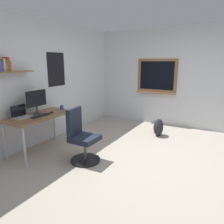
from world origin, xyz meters
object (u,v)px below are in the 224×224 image
at_px(office_chair, 82,139).
at_px(backpack, 158,127).
at_px(coffee_mug, 62,107).
at_px(monitor_primary, 36,100).
at_px(desk, 40,119).
at_px(keyboard, 40,116).
at_px(laptop, 21,115).
at_px(computer_mouse, 51,112).

distance_m(office_chair, backpack, 2.10).
bearing_deg(coffee_mug, monitor_primary, 165.90).
height_order(desk, monitor_primary, monitor_primary).
xyz_separation_m(monitor_primary, backpack, (1.94, -1.84, -0.79)).
bearing_deg(desk, monitor_primary, 72.17).
xyz_separation_m(office_chair, backpack, (1.94, -0.78, -0.20)).
height_order(desk, office_chair, office_chair).
bearing_deg(backpack, keyboard, 140.84).
relative_size(laptop, computer_mouse, 2.98).
distance_m(keyboard, coffee_mug, 0.64).
distance_m(desk, computer_mouse, 0.25).
bearing_deg(keyboard, monitor_primary, 61.45).
bearing_deg(laptop, coffee_mug, -11.85).
xyz_separation_m(computer_mouse, backpack, (1.76, -1.66, -0.54)).
relative_size(laptop, backpack, 0.76).
bearing_deg(computer_mouse, keyboard, 180.00).
relative_size(desk, office_chair, 1.41).
distance_m(office_chair, keyboard, 0.94).
relative_size(keyboard, backpack, 0.91).
relative_size(keyboard, computer_mouse, 3.56).
relative_size(desk, keyboard, 3.63).
relative_size(laptop, keyboard, 0.84).
xyz_separation_m(office_chair, computer_mouse, (0.18, 0.87, 0.34)).
bearing_deg(desk, coffee_mug, -3.07).
bearing_deg(office_chair, computer_mouse, 78.40).
bearing_deg(laptop, keyboard, -44.80).
bearing_deg(desk, backpack, -41.45).
xyz_separation_m(laptop, monitor_primary, (0.34, -0.05, 0.22)).
relative_size(computer_mouse, backpack, 0.25).
bearing_deg(backpack, monitor_primary, 136.40).
height_order(laptop, coffee_mug, laptop).
height_order(laptop, computer_mouse, laptop).
bearing_deg(laptop, computer_mouse, -24.36).
height_order(desk, keyboard, keyboard).
height_order(laptop, keyboard, laptop).
distance_m(desk, office_chair, 0.99).
relative_size(laptop, monitor_primary, 0.67).
xyz_separation_m(monitor_primary, computer_mouse, (0.18, -0.18, -0.25)).
distance_m(laptop, coffee_mug, 0.89).
xyz_separation_m(desk, computer_mouse, (0.21, -0.08, 0.09)).
bearing_deg(backpack, laptop, 140.21).
height_order(monitor_primary, coffee_mug, monitor_primary).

